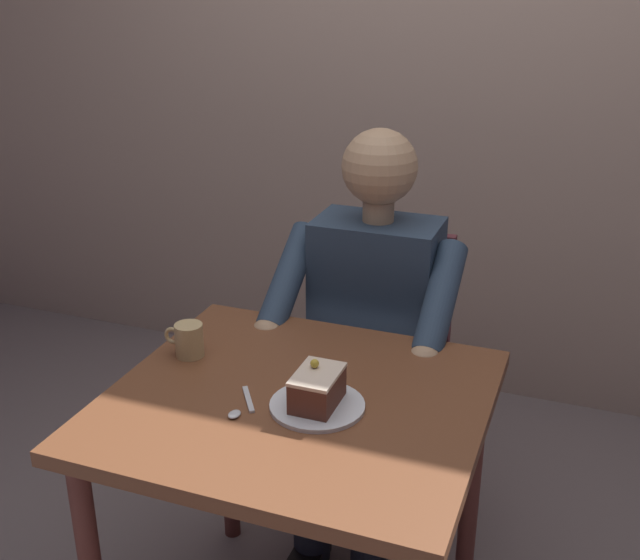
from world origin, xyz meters
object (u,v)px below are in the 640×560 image
Objects in this scene: cake_slice at (317,388)px; coffee_cup at (188,339)px; chair at (382,360)px; dining_table at (298,436)px; seated_person at (367,337)px; dessert_spoon at (241,407)px.

cake_slice is 0.41m from coffee_cup.
dining_table is at bearing 90.00° from chair.
seated_person is at bearing -90.00° from dining_table.
dining_table is 0.37m from coffee_cup.
seated_person is at bearing -125.85° from coffee_cup.
coffee_cup is at bearing 54.15° from seated_person.
dining_table is 0.17m from cake_slice.
seated_person reaches higher than chair.
cake_slice is 1.28× the size of coffee_cup.
dining_table is at bearing 90.00° from seated_person.
seated_person reaches higher than cake_slice.
coffee_cup is 0.30m from dessert_spoon.
chair is 0.86m from dessert_spoon.
seated_person is (-0.00, -0.54, 0.00)m from dining_table.
dining_table is at bearing 164.80° from coffee_cup.
seated_person reaches higher than dessert_spoon.
dessert_spoon is at bearing 141.77° from coffee_cup.
coffee_cup is (0.33, 0.62, 0.31)m from chair.
chair is at bearing -96.76° from dessert_spoon.
chair reaches higher than cake_slice.
seated_person reaches higher than coffee_cup.
dining_table is 6.18× the size of dessert_spoon.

